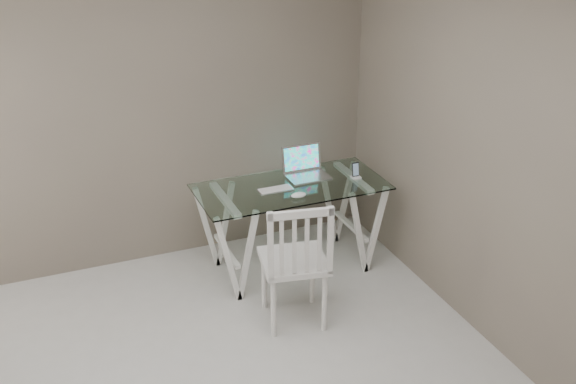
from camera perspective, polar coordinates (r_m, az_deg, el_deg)
room at (r=3.57m, az=-7.04°, el=1.90°), size 4.50×4.52×2.71m
desk at (r=5.85m, az=0.24°, el=-2.77°), size 1.50×0.70×0.75m
chair at (r=5.06m, az=0.66°, el=-5.32°), size 0.53×0.53×1.00m
laptop at (r=5.87m, az=1.36°, el=1.85°), size 0.34×0.28×0.24m
keyboard at (r=5.62m, az=-1.02°, el=0.19°), size 0.28×0.12×0.01m
mouse at (r=5.50m, az=0.85°, el=-0.24°), size 0.12×0.07×0.04m
phone_dock at (r=5.85m, az=5.37°, el=1.44°), size 0.07×0.07×0.13m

